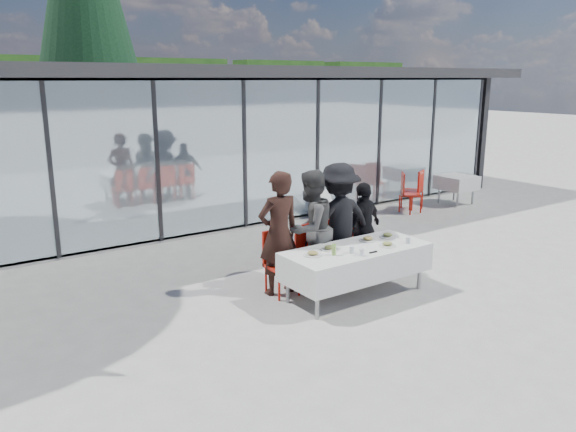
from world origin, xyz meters
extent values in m
plane|color=#A4A29C|center=(0.00, 0.00, 0.00)|extent=(90.00, 90.00, 0.00)
cube|color=gray|center=(2.00, 8.00, 0.05)|extent=(14.00, 8.00, 0.10)
cube|color=black|center=(2.00, 11.90, 1.60)|extent=(14.00, 0.20, 3.20)
cube|color=black|center=(8.90, 8.00, 1.60)|extent=(0.20, 8.00, 3.20)
cube|color=silver|center=(2.00, 4.03, 1.60)|extent=(13.60, 0.06, 3.10)
cube|color=#2D2D30|center=(2.00, 7.60, 3.32)|extent=(14.80, 8.80, 0.24)
cube|color=#262628|center=(-2.86, 4.03, 1.60)|extent=(0.08, 0.10, 3.10)
cube|color=#262628|center=(-0.91, 4.03, 1.60)|extent=(0.08, 0.10, 3.10)
cube|color=#262628|center=(1.03, 4.03, 1.60)|extent=(0.08, 0.10, 3.10)
cube|color=#262628|center=(2.97, 4.03, 1.60)|extent=(0.08, 0.10, 3.10)
cube|color=#262628|center=(4.91, 4.03, 1.60)|extent=(0.08, 0.10, 3.10)
cube|color=#262628|center=(6.86, 4.03, 1.60)|extent=(0.08, 0.10, 3.10)
cube|color=#262628|center=(8.80, 4.03, 1.60)|extent=(0.08, 0.10, 3.10)
cube|color=red|center=(-0.50, 6.50, 0.45)|extent=(0.45, 0.45, 0.90)
cube|color=red|center=(1.00, 7.00, 0.45)|extent=(0.45, 0.45, 0.90)
cube|color=red|center=(3.50, 6.50, 0.45)|extent=(0.45, 0.45, 0.90)
cube|color=red|center=(5.50, 7.20, 0.45)|extent=(0.45, 0.45, 0.90)
cube|color=#163511|center=(2.00, 28.00, 2.20)|extent=(6.50, 2.00, 4.40)
cube|color=#163511|center=(10.00, 28.00, 2.20)|extent=(6.50, 2.00, 4.40)
cube|color=#163511|center=(18.00, 28.00, 2.20)|extent=(6.50, 2.00, 4.40)
cube|color=#163511|center=(26.00, 28.00, 2.20)|extent=(6.50, 2.00, 4.40)
cube|color=silver|center=(0.42, -0.29, 0.54)|extent=(2.26, 0.96, 0.42)
cylinder|color=gray|center=(-0.58, -0.64, 0.35)|extent=(0.06, 0.06, 0.71)
cylinder|color=gray|center=(1.42, -0.64, 0.35)|extent=(0.06, 0.06, 0.71)
cylinder|color=gray|center=(-0.58, 0.06, 0.35)|extent=(0.06, 0.06, 0.71)
cylinder|color=gray|center=(1.42, 0.06, 0.35)|extent=(0.06, 0.06, 0.71)
imported|color=black|center=(-0.46, 0.47, 0.94)|extent=(0.71, 0.71, 1.88)
cube|color=red|center=(-0.46, 0.37, 0.45)|extent=(0.44, 0.44, 0.05)
cube|color=red|center=(-0.46, 0.57, 0.70)|extent=(0.44, 0.04, 0.55)
cylinder|color=red|center=(-0.64, 0.19, 0.21)|extent=(0.04, 0.04, 0.43)
cylinder|color=red|center=(-0.28, 0.19, 0.21)|extent=(0.04, 0.04, 0.43)
cylinder|color=red|center=(-0.64, 0.55, 0.21)|extent=(0.04, 0.04, 0.43)
cylinder|color=red|center=(-0.28, 0.55, 0.21)|extent=(0.04, 0.04, 0.43)
imported|color=#434343|center=(0.13, 0.47, 0.92)|extent=(1.13, 1.13, 1.84)
cube|color=red|center=(0.13, 0.37, 0.45)|extent=(0.44, 0.44, 0.05)
cube|color=red|center=(0.13, 0.57, 0.70)|extent=(0.44, 0.04, 0.55)
cylinder|color=red|center=(-0.05, 0.19, 0.21)|extent=(0.04, 0.04, 0.43)
cylinder|color=red|center=(0.31, 0.19, 0.21)|extent=(0.04, 0.04, 0.43)
cylinder|color=red|center=(-0.05, 0.55, 0.21)|extent=(0.04, 0.04, 0.43)
cylinder|color=red|center=(0.31, 0.55, 0.21)|extent=(0.04, 0.04, 0.43)
imported|color=black|center=(0.69, 0.47, 0.95)|extent=(1.37, 1.37, 1.90)
cube|color=red|center=(0.69, 0.37, 0.45)|extent=(0.44, 0.44, 0.05)
cube|color=red|center=(0.69, 0.57, 0.70)|extent=(0.44, 0.04, 0.55)
cylinder|color=red|center=(0.51, 0.19, 0.21)|extent=(0.04, 0.04, 0.43)
cylinder|color=red|center=(0.87, 0.19, 0.21)|extent=(0.04, 0.04, 0.43)
cylinder|color=red|center=(0.51, 0.55, 0.21)|extent=(0.04, 0.04, 0.43)
cylinder|color=red|center=(0.87, 0.55, 0.21)|extent=(0.04, 0.04, 0.43)
imported|color=black|center=(1.24, 0.47, 0.77)|extent=(1.12, 1.12, 1.54)
cube|color=red|center=(1.24, 0.37, 0.45)|extent=(0.44, 0.44, 0.05)
cube|color=red|center=(1.24, 0.57, 0.70)|extent=(0.44, 0.04, 0.55)
cylinder|color=red|center=(1.06, 0.19, 0.21)|extent=(0.04, 0.04, 0.43)
cylinder|color=red|center=(1.42, 0.19, 0.21)|extent=(0.04, 0.04, 0.43)
cylinder|color=red|center=(1.06, 0.55, 0.21)|extent=(0.04, 0.04, 0.43)
cylinder|color=red|center=(1.42, 0.55, 0.21)|extent=(0.04, 0.04, 0.43)
cylinder|color=silver|center=(-0.34, -0.21, 0.76)|extent=(0.27, 0.27, 0.01)
ellipsoid|color=#AA7B44|center=(-0.34, -0.21, 0.79)|extent=(0.15, 0.15, 0.05)
cylinder|color=silver|center=(0.03, -0.13, 0.76)|extent=(0.27, 0.27, 0.01)
ellipsoid|color=#4E6F29|center=(0.03, -0.13, 0.79)|extent=(0.15, 0.15, 0.05)
cylinder|color=silver|center=(0.81, -0.10, 0.76)|extent=(0.27, 0.27, 0.01)
ellipsoid|color=#AA7B44|center=(0.81, -0.10, 0.79)|extent=(0.15, 0.15, 0.05)
cylinder|color=silver|center=(1.21, -0.13, 0.76)|extent=(0.27, 0.27, 0.01)
ellipsoid|color=#4E6F29|center=(1.21, -0.13, 0.79)|extent=(0.15, 0.15, 0.05)
cylinder|color=silver|center=(0.86, -0.48, 0.76)|extent=(0.27, 0.27, 0.01)
ellipsoid|color=#4E6F29|center=(0.86, -0.48, 0.79)|extent=(0.15, 0.15, 0.05)
cylinder|color=#88BB4E|center=(-0.08, -0.36, 0.83)|extent=(0.06, 0.06, 0.16)
cylinder|color=silver|center=(0.19, -0.44, 0.80)|extent=(0.07, 0.07, 0.10)
cylinder|color=silver|center=(1.21, -0.56, 0.80)|extent=(0.07, 0.07, 0.10)
cylinder|color=silver|center=(0.22, -0.61, 0.80)|extent=(0.07, 0.07, 0.10)
cube|color=black|center=(0.46, -0.60, 0.76)|extent=(0.14, 0.03, 0.01)
cube|color=silver|center=(6.82, 3.06, 0.56)|extent=(0.86, 0.86, 0.36)
cylinder|color=gray|center=(6.52, 2.76, 0.36)|extent=(0.05, 0.05, 0.72)
cylinder|color=gray|center=(7.12, 2.76, 0.36)|extent=(0.05, 0.05, 0.72)
cylinder|color=gray|center=(6.52, 3.36, 0.36)|extent=(0.05, 0.05, 0.72)
cylinder|color=gray|center=(7.12, 3.36, 0.36)|extent=(0.05, 0.05, 0.72)
cube|color=red|center=(5.09, 3.03, 0.45)|extent=(0.62, 0.62, 0.05)
cube|color=red|center=(4.94, 3.15, 0.70)|extent=(0.31, 0.37, 0.55)
cylinder|color=red|center=(4.91, 2.85, 0.21)|extent=(0.04, 0.04, 0.43)
cylinder|color=red|center=(5.27, 2.85, 0.21)|extent=(0.04, 0.04, 0.43)
cylinder|color=red|center=(4.91, 3.21, 0.21)|extent=(0.04, 0.04, 0.43)
cylinder|color=red|center=(5.27, 3.21, 0.21)|extent=(0.04, 0.04, 0.43)
cube|color=red|center=(5.45, 3.32, 0.45)|extent=(0.59, 0.59, 0.05)
cube|color=red|center=(5.55, 3.14, 0.70)|extent=(0.41, 0.24, 0.55)
cylinder|color=red|center=(5.27, 3.14, 0.21)|extent=(0.04, 0.04, 0.43)
cylinder|color=red|center=(5.63, 3.14, 0.21)|extent=(0.04, 0.04, 0.43)
cylinder|color=red|center=(5.27, 3.50, 0.21)|extent=(0.04, 0.04, 0.43)
cylinder|color=red|center=(5.63, 3.50, 0.21)|extent=(0.04, 0.04, 0.43)
cube|color=silver|center=(3.28, 3.40, 0.18)|extent=(1.03, 1.43, 0.08)
cube|color=silver|center=(3.08, 3.91, 0.45)|extent=(0.65, 0.46, 0.54)
cylinder|color=silver|center=(3.03, 2.85, 0.07)|extent=(0.04, 0.04, 0.14)
cylinder|color=silver|center=(3.53, 2.85, 0.07)|extent=(0.04, 0.04, 0.14)
cylinder|color=silver|center=(3.03, 3.95, 0.07)|extent=(0.04, 0.04, 0.14)
cylinder|color=silver|center=(3.53, 3.95, 0.07)|extent=(0.04, 0.04, 0.14)
cylinder|color=#382316|center=(0.50, 13.00, 1.00)|extent=(0.44, 0.44, 2.00)
camera|label=1|loc=(-4.93, -6.25, 3.19)|focal=35.00mm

